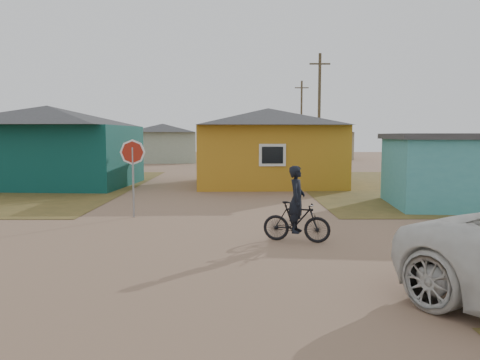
% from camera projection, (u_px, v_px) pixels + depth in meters
% --- Properties ---
extents(ground, '(120.00, 120.00, 0.00)m').
position_uv_depth(ground, '(195.00, 253.00, 10.12)').
color(ground, '#8D6A51').
extents(house_teal, '(8.93, 7.08, 4.00)m').
position_uv_depth(house_teal, '(48.00, 145.00, 23.30)').
color(house_teal, '#0A3B36').
rests_on(house_teal, ground).
extents(house_yellow, '(7.72, 6.76, 3.90)m').
position_uv_depth(house_yellow, '(268.00, 146.00, 23.88)').
color(house_yellow, '#BC811D').
rests_on(house_yellow, ground).
extents(shed_turquoise, '(6.71, 4.93, 2.60)m').
position_uv_depth(shed_turquoise, '(479.00, 170.00, 16.53)').
color(shed_turquoise, teal).
rests_on(shed_turquoise, ground).
extents(house_pale_west, '(7.04, 6.15, 3.60)m').
position_uv_depth(house_pale_west, '(163.00, 142.00, 43.74)').
color(house_pale_west, '#9BA890').
rests_on(house_pale_west, ground).
extents(house_beige_east, '(6.95, 6.05, 3.60)m').
position_uv_depth(house_beige_east, '(322.00, 141.00, 49.83)').
color(house_beige_east, gray).
rests_on(house_beige_east, ground).
extents(house_pale_north, '(6.28, 5.81, 3.40)m').
position_uv_depth(house_pale_north, '(112.00, 142.00, 55.64)').
color(house_pale_north, '#9BA890').
rests_on(house_pale_north, ground).
extents(utility_pole_near, '(1.40, 0.20, 8.00)m').
position_uv_depth(utility_pole_near, '(319.00, 111.00, 31.67)').
color(utility_pole_near, brown).
rests_on(utility_pole_near, ground).
extents(utility_pole_far, '(1.40, 0.20, 8.00)m').
position_uv_depth(utility_pole_far, '(301.00, 119.00, 47.60)').
color(utility_pole_far, brown).
rests_on(utility_pole_far, ground).
extents(stop_sign, '(0.73, 0.37, 2.41)m').
position_uv_depth(stop_sign, '(133.00, 160.00, 14.38)').
color(stop_sign, gray).
rests_on(stop_sign, ground).
extents(cyclist, '(1.68, 0.89, 1.82)m').
position_uv_depth(cyclist, '(297.00, 214.00, 11.13)').
color(cyclist, black).
rests_on(cyclist, ground).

